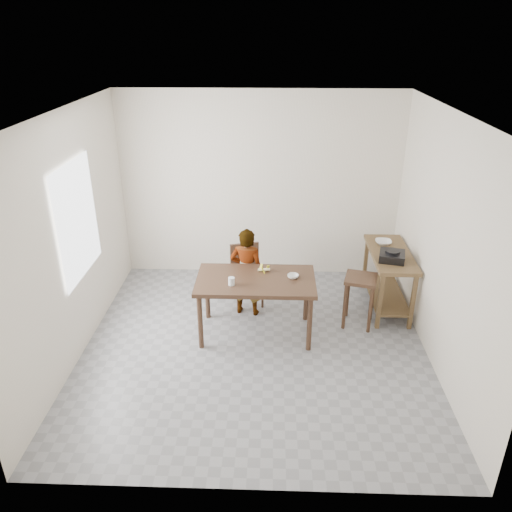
{
  "coord_description": "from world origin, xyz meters",
  "views": [
    {
      "loc": [
        0.19,
        -4.89,
        3.48
      ],
      "look_at": [
        0.0,
        0.4,
        1.0
      ],
      "focal_mm": 35.0,
      "sensor_mm": 36.0,
      "label": 1
    }
  ],
  "objects_px": {
    "dining_table": "(256,306)",
    "prep_counter": "(387,280)",
    "dining_chair": "(247,276)",
    "stool": "(359,301)",
    "child": "(247,272)"
  },
  "relations": [
    {
      "from": "child",
      "to": "stool",
      "type": "xyz_separation_m",
      "value": [
        1.41,
        -0.22,
        -0.26
      ]
    },
    {
      "from": "dining_table",
      "to": "prep_counter",
      "type": "height_order",
      "value": "prep_counter"
    },
    {
      "from": "dining_chair",
      "to": "stool",
      "type": "bearing_deg",
      "value": -34.14
    },
    {
      "from": "dining_chair",
      "to": "child",
      "type": "bearing_deg",
      "value": -104.34
    },
    {
      "from": "dining_table",
      "to": "prep_counter",
      "type": "relative_size",
      "value": 1.17
    },
    {
      "from": "dining_table",
      "to": "child",
      "type": "bearing_deg",
      "value": 105.56
    },
    {
      "from": "dining_table",
      "to": "prep_counter",
      "type": "xyz_separation_m",
      "value": [
        1.72,
        0.7,
        0.03
      ]
    },
    {
      "from": "dining_table",
      "to": "dining_chair",
      "type": "height_order",
      "value": "dining_chair"
    },
    {
      "from": "prep_counter",
      "to": "dining_chair",
      "type": "xyz_separation_m",
      "value": [
        -1.86,
        0.03,
        0.0
      ]
    },
    {
      "from": "prep_counter",
      "to": "dining_chair",
      "type": "relative_size",
      "value": 1.48
    },
    {
      "from": "prep_counter",
      "to": "dining_table",
      "type": "bearing_deg",
      "value": -157.85
    },
    {
      "from": "child",
      "to": "dining_chair",
      "type": "bearing_deg",
      "value": -78.32
    },
    {
      "from": "dining_table",
      "to": "dining_chair",
      "type": "bearing_deg",
      "value": 100.66
    },
    {
      "from": "dining_chair",
      "to": "stool",
      "type": "relative_size",
      "value": 1.22
    },
    {
      "from": "stool",
      "to": "child",
      "type": "bearing_deg",
      "value": 171.11
    }
  ]
}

